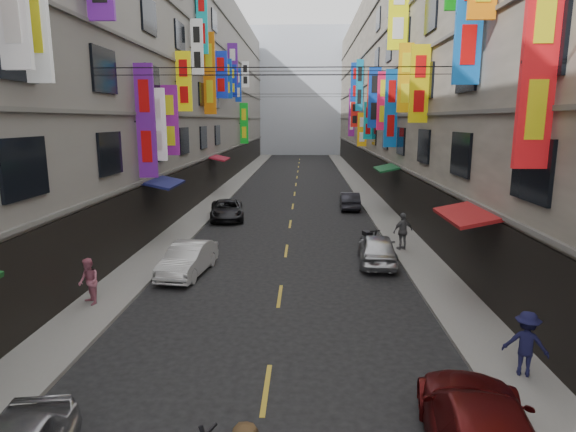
# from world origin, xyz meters

# --- Properties ---
(sidewalk_left) EXTENTS (2.00, 90.00, 0.12)m
(sidewalk_left) POSITION_xyz_m (-6.00, 42.00, 0.06)
(sidewalk_left) COLOR slate
(sidewalk_left) RESTS_ON ground
(sidewalk_right) EXTENTS (2.00, 90.00, 0.12)m
(sidewalk_right) POSITION_xyz_m (6.00, 42.00, 0.06)
(sidewalk_right) COLOR slate
(sidewalk_right) RESTS_ON ground
(building_row_left) EXTENTS (10.14, 90.00, 19.00)m
(building_row_left) POSITION_xyz_m (-11.99, 42.00, 9.49)
(building_row_left) COLOR gray
(building_row_left) RESTS_ON ground
(building_row_right) EXTENTS (10.14, 90.00, 19.00)m
(building_row_right) POSITION_xyz_m (11.99, 42.00, 9.49)
(building_row_right) COLOR #A99E8E
(building_row_right) RESTS_ON ground
(haze_block) EXTENTS (18.00, 8.00, 22.00)m
(haze_block) POSITION_xyz_m (0.00, 92.00, 11.00)
(haze_block) COLOR #B4BBC8
(haze_block) RESTS_ON ground
(shop_signage) EXTENTS (14.00, 55.00, 12.35)m
(shop_signage) POSITION_xyz_m (0.09, 34.47, 9.05)
(shop_signage) COLOR #0E27A8
(shop_signage) RESTS_ON ground
(street_awnings) EXTENTS (13.99, 35.20, 0.41)m
(street_awnings) POSITION_xyz_m (-1.26, 26.00, 3.00)
(street_awnings) COLOR #154F1D
(street_awnings) RESTS_ON ground
(overhead_cables) EXTENTS (14.00, 38.04, 1.24)m
(overhead_cables) POSITION_xyz_m (0.00, 30.00, 8.80)
(overhead_cables) COLOR black
(overhead_cables) RESTS_ON ground
(lane_markings) EXTENTS (0.12, 80.20, 0.01)m
(lane_markings) POSITION_xyz_m (0.00, 39.00, 0.00)
(lane_markings) COLOR gold
(lane_markings) RESTS_ON ground
(scooter_far_right) EXTENTS (0.77, 1.74, 1.14)m
(scooter_far_right) POSITION_xyz_m (3.96, 24.34, 0.44)
(scooter_far_right) COLOR black
(scooter_far_right) RESTS_ON ground
(car_left_mid) EXTENTS (1.82, 4.00, 1.27)m
(car_left_mid) POSITION_xyz_m (-3.81, 20.30, 0.64)
(car_left_mid) COLOR silver
(car_left_mid) RESTS_ON ground
(car_left_far) EXTENTS (2.66, 4.60, 1.20)m
(car_left_far) POSITION_xyz_m (-4.00, 31.27, 0.60)
(car_left_far) COLOR black
(car_left_far) RESTS_ON ground
(car_right_mid) EXTENTS (1.88, 4.04, 1.34)m
(car_right_mid) POSITION_xyz_m (4.00, 22.04, 0.67)
(car_right_mid) COLOR #BABBC0
(car_right_mid) RESTS_ON ground
(car_right_far) EXTENTS (1.37, 3.67, 1.20)m
(car_right_far) POSITION_xyz_m (4.00, 35.10, 0.60)
(car_right_far) COLOR #26252D
(car_right_far) RESTS_ON ground
(pedestrian_lfar) EXTENTS (0.90, 0.91, 1.56)m
(pedestrian_lfar) POSITION_xyz_m (-6.23, 16.73, 0.90)
(pedestrian_lfar) COLOR #C56880
(pedestrian_lfar) RESTS_ON sidewalk_left
(pedestrian_rnear) EXTENTS (1.15, 0.89, 1.59)m
(pedestrian_rnear) POSITION_xyz_m (6.13, 12.67, 0.91)
(pedestrian_rnear) COLOR #141437
(pedestrian_rnear) RESTS_ON sidewalk_right
(pedestrian_rfar) EXTENTS (1.18, 0.95, 1.76)m
(pedestrian_rfar) POSITION_xyz_m (5.48, 24.03, 1.00)
(pedestrian_rfar) COLOR slate
(pedestrian_rfar) RESTS_ON sidewalk_right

